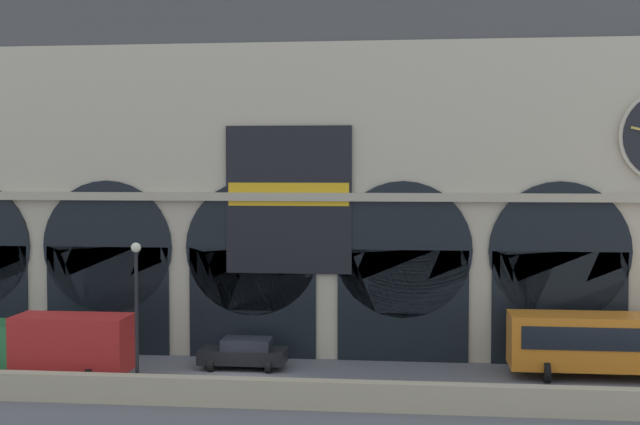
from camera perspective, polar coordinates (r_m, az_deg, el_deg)
ground_plane at (r=41.72m, az=-5.85°, el=-11.11°), size 200.00×200.00×0.00m
quay_parapet_wall at (r=37.40m, az=-7.31°, el=-11.82°), size 90.00×0.70×1.22m
station_building at (r=47.79m, az=-3.98°, el=3.09°), size 49.69×5.33×21.16m
box_truck_midwest at (r=43.23m, az=-17.37°, el=-8.43°), size 7.50×2.91×3.12m
car_center at (r=43.80m, az=-5.12°, el=-9.36°), size 4.40×2.22×1.55m
bus_east at (r=43.85m, az=19.79°, el=-8.20°), size 11.00×3.25×3.10m
street_lamp_quayside at (r=38.35m, az=-12.21°, el=-5.69°), size 0.44×0.44×6.90m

